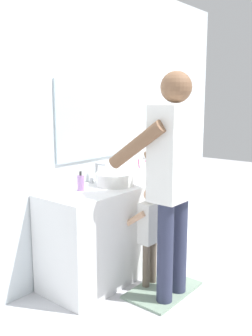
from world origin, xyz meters
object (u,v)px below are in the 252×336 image
at_px(toothbrush_cup, 140,172).
at_px(child_toddler, 149,228).
at_px(adult_parent, 172,167).
at_px(soap_bottle, 81,183).

xyz_separation_m(toothbrush_cup, child_toddler, (-0.40, -0.41, -0.36)).
xyz_separation_m(toothbrush_cup, adult_parent, (-0.45, -0.66, 0.19)).
bearing_deg(soap_bottle, child_toddler, -54.58).
distance_m(toothbrush_cup, child_toddler, 0.68).
xyz_separation_m(soap_bottle, child_toddler, (0.33, -0.47, -0.38)).
height_order(toothbrush_cup, soap_bottle, toothbrush_cup).
distance_m(soap_bottle, child_toddler, 0.69).
relative_size(soap_bottle, adult_parent, 0.09).
bearing_deg(adult_parent, toothbrush_cup, 55.65).
xyz_separation_m(child_toddler, adult_parent, (-0.04, -0.24, 0.55)).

